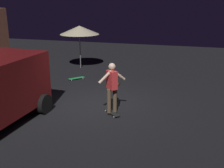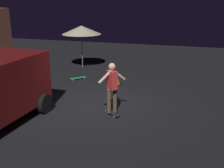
{
  "view_description": "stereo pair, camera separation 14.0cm",
  "coord_description": "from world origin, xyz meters",
  "px_view_note": "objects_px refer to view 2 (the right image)",
  "views": [
    {
      "loc": [
        -8.93,
        -2.95,
        3.73
      ],
      "look_at": [
        -0.65,
        -0.59,
        1.05
      ],
      "focal_mm": 44.69,
      "sensor_mm": 36.0,
      "label": 1
    },
    {
      "loc": [
        -8.89,
        -3.09,
        3.73
      ],
      "look_at": [
        -0.65,
        -0.59,
        1.05
      ],
      "focal_mm": 44.69,
      "sensor_mm": 36.0,
      "label": 2
    }
  ],
  "objects_px": {
    "skateboard_ridden": "(112,112)",
    "traffic_cone": "(117,80)",
    "skateboard_spare": "(78,78)",
    "skater": "(112,84)",
    "patio_umbrella": "(81,30)"
  },
  "relations": [
    {
      "from": "skateboard_ridden",
      "to": "skater",
      "type": "height_order",
      "value": "skater"
    },
    {
      "from": "skateboard_ridden",
      "to": "traffic_cone",
      "type": "xyz_separation_m",
      "value": [
        3.19,
        0.74,
        0.16
      ]
    },
    {
      "from": "patio_umbrella",
      "to": "skateboard_spare",
      "type": "relative_size",
      "value": 3.19
    },
    {
      "from": "patio_umbrella",
      "to": "traffic_cone",
      "type": "relative_size",
      "value": 5.0
    },
    {
      "from": "skateboard_spare",
      "to": "skater",
      "type": "xyz_separation_m",
      "value": [
        -3.51,
        -2.77,
        0.98
      ]
    },
    {
      "from": "patio_umbrella",
      "to": "skater",
      "type": "distance_m",
      "value": 6.73
    },
    {
      "from": "traffic_cone",
      "to": "patio_umbrella",
      "type": "bearing_deg",
      "value": 47.1
    },
    {
      "from": "skateboard_spare",
      "to": "skater",
      "type": "height_order",
      "value": "skater"
    },
    {
      "from": "skateboard_ridden",
      "to": "skater",
      "type": "distance_m",
      "value": 0.98
    },
    {
      "from": "skateboard_ridden",
      "to": "patio_umbrella",
      "type": "bearing_deg",
      "value": 31.08
    },
    {
      "from": "patio_umbrella",
      "to": "skater",
      "type": "height_order",
      "value": "patio_umbrella"
    },
    {
      "from": "skateboard_ridden",
      "to": "skater",
      "type": "xyz_separation_m",
      "value": [
        0.0,
        0.0,
        0.98
      ]
    },
    {
      "from": "skateboard_ridden",
      "to": "traffic_cone",
      "type": "height_order",
      "value": "traffic_cone"
    },
    {
      "from": "skateboard_ridden",
      "to": "skateboard_spare",
      "type": "xyz_separation_m",
      "value": [
        3.51,
        2.77,
        0.0
      ]
    },
    {
      "from": "skateboard_ridden",
      "to": "skateboard_spare",
      "type": "height_order",
      "value": "same"
    }
  ]
}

